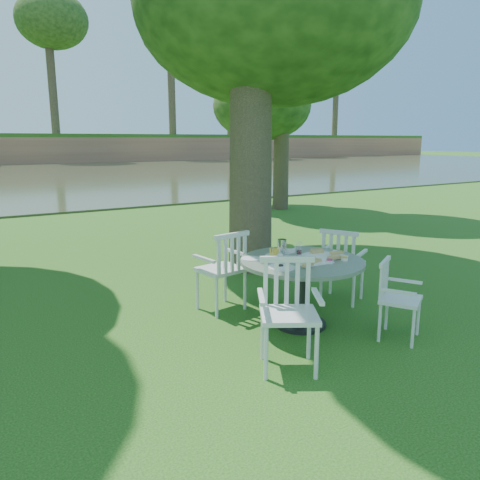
% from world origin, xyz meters
% --- Properties ---
extents(ground, '(140.00, 140.00, 0.00)m').
position_xyz_m(ground, '(0.00, 0.00, 0.00)').
color(ground, '#16410D').
rests_on(ground, ground).
extents(table, '(1.33, 1.33, 0.75)m').
position_xyz_m(table, '(0.30, -0.59, 0.59)').
color(table, black).
rests_on(table, ground).
extents(chair_ne, '(0.62, 0.63, 0.94)m').
position_xyz_m(chair_ne, '(1.17, -0.26, 0.55)').
color(chair_ne, silver).
rests_on(chair_ne, ground).
extents(chair_nw, '(0.55, 0.53, 0.97)m').
position_xyz_m(chair_nw, '(-0.19, 0.20, 0.57)').
color(chair_nw, silver).
rests_on(chair_nw, ground).
extents(chair_sw, '(0.66, 0.65, 0.98)m').
position_xyz_m(chair_sw, '(-0.37, -1.24, 0.57)').
color(chair_sw, silver).
rests_on(chair_sw, ground).
extents(chair_se, '(0.55, 0.54, 0.81)m').
position_xyz_m(chair_se, '(0.91, -1.32, 0.48)').
color(chair_se, silver).
rests_on(chair_se, ground).
extents(tableware, '(1.07, 0.75, 0.20)m').
position_xyz_m(tableware, '(0.25, -0.52, 0.78)').
color(tableware, white).
rests_on(tableware, table).
extents(river, '(100.00, 28.00, 0.12)m').
position_xyz_m(river, '(0.00, 23.00, 0.00)').
color(river, '#333922').
rests_on(river, ground).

